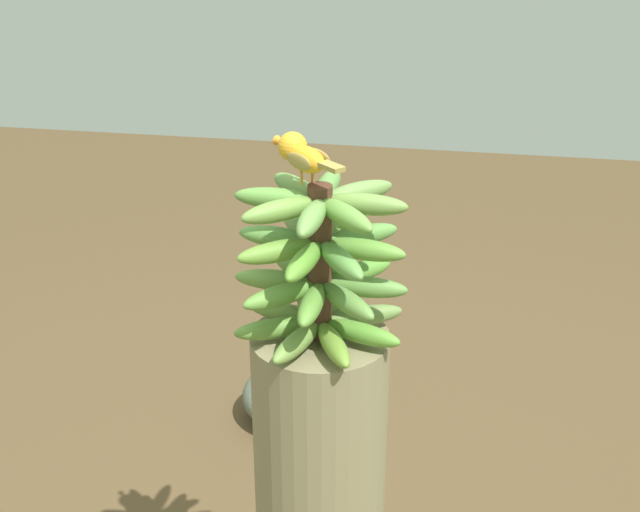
% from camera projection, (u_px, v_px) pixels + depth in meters
% --- Properties ---
extents(banana_bunch, '(0.31, 0.31, 0.29)m').
position_uv_depth(banana_bunch, '(320.00, 263.00, 1.53)').
color(banana_bunch, '#4C2D1E').
rests_on(banana_bunch, banana_tree).
extents(perched_bird, '(0.13, 0.14, 0.08)m').
position_uv_depth(perched_bird, '(301.00, 154.00, 1.47)').
color(perched_bird, '#C68933').
rests_on(perched_bird, banana_bunch).
extents(garden_rock, '(0.39, 0.39, 0.18)m').
position_uv_depth(garden_rock, '(292.00, 395.00, 2.88)').
color(garden_rock, '#5B6656').
rests_on(garden_rock, ground).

